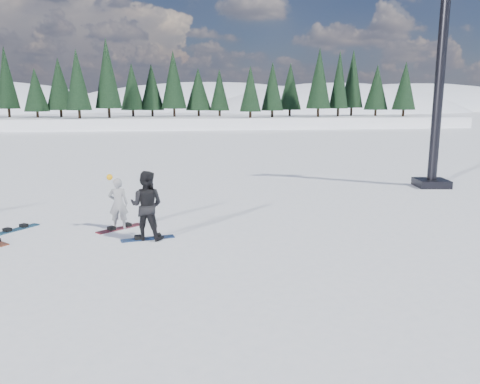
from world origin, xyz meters
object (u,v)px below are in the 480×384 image
(snowboarder_man, at_px, (147,205))
(snowboard_loose_a, at_px, (16,230))
(lift_tower, at_px, (438,104))
(snowboarder_woman, at_px, (118,203))

(snowboarder_man, height_order, snowboard_loose_a, snowboarder_man)
(lift_tower, xyz_separation_m, snowboarder_woman, (-13.37, -5.35, -2.92))
(lift_tower, relative_size, snowboarder_woman, 5.30)
(lift_tower, relative_size, snowboard_loose_a, 6.11)
(snowboarder_woman, bearing_deg, lift_tower, -157.23)
(lift_tower, xyz_separation_m, snowboard_loose_a, (-16.49, -5.04, -3.72))
(lift_tower, height_order, snowboarder_man, lift_tower)
(snowboard_loose_a, bearing_deg, snowboarder_man, -73.12)
(snowboarder_man, relative_size, snowboard_loose_a, 1.31)
(snowboarder_woman, height_order, snowboard_loose_a, snowboarder_woman)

